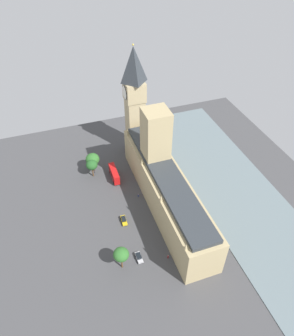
% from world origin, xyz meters
% --- Properties ---
extents(ground_plane, '(138.59, 138.59, 0.00)m').
position_xyz_m(ground_plane, '(0.00, 0.00, 0.00)').
color(ground_plane, '#424244').
extents(river_thames, '(33.86, 124.73, 0.25)m').
position_xyz_m(river_thames, '(-32.77, 0.00, 0.12)').
color(river_thames, slate).
rests_on(river_thames, ground).
extents(parliament_building, '(13.62, 68.59, 36.77)m').
position_xyz_m(parliament_building, '(-2.00, -2.23, 10.11)').
color(parliament_building, tan).
rests_on(parliament_building, ground).
extents(clock_tower, '(8.72, 8.72, 51.04)m').
position_xyz_m(clock_tower, '(-2.20, -39.60, 26.37)').
color(clock_tower, tan).
rests_on(clock_tower, ground).
extents(double_decker_bus_under_trees, '(2.72, 10.52, 4.75)m').
position_xyz_m(double_decker_bus_under_trees, '(13.34, -22.07, 2.63)').
color(double_decker_bus_under_trees, red).
rests_on(double_decker_bus_under_trees, ground).
extents(car_yellow_cab_by_river_gate, '(2.09, 4.78, 1.74)m').
position_xyz_m(car_yellow_cab_by_river_gate, '(16.19, 2.76, 0.89)').
color(car_yellow_cab_by_river_gate, gold).
rests_on(car_yellow_cab_by_river_gate, ground).
extents(car_silver_far_end, '(1.98, 4.47, 1.74)m').
position_xyz_m(car_silver_far_end, '(15.77, 20.10, 0.89)').
color(car_silver_far_end, '#B7B7BC').
rests_on(car_silver_far_end, ground).
extents(pedestrian_kerbside, '(0.65, 0.56, 1.68)m').
position_xyz_m(pedestrian_kerbside, '(6.17, 23.18, 0.75)').
color(pedestrian_kerbside, maroon).
rests_on(pedestrian_kerbside, ground).
extents(pedestrian_opposite_hall, '(0.49, 0.59, 1.51)m').
position_xyz_m(pedestrian_opposite_hall, '(6.88, -7.94, 0.68)').
color(pedestrian_opposite_hall, navy).
rests_on(pedestrian_opposite_hall, ground).
extents(plane_tree_trailing, '(6.05, 6.05, 9.23)m').
position_xyz_m(plane_tree_trailing, '(20.81, -29.97, 6.62)').
color(plane_tree_trailing, brown).
rests_on(plane_tree_trailing, ground).
extents(plane_tree_corner, '(5.03, 5.03, 8.67)m').
position_xyz_m(plane_tree_corner, '(21.88, -26.48, 6.48)').
color(plane_tree_corner, brown).
rests_on(plane_tree_corner, ground).
extents(plane_tree_near_tower, '(5.21, 5.21, 9.63)m').
position_xyz_m(plane_tree_near_tower, '(22.11, 21.28, 7.35)').
color(plane_tree_near_tower, brown).
rests_on(plane_tree_near_tower, ground).
extents(street_lamp_midblock, '(0.56, 0.56, 6.53)m').
position_xyz_m(street_lamp_midblock, '(21.01, -28.24, 4.54)').
color(street_lamp_midblock, black).
rests_on(street_lamp_midblock, ground).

